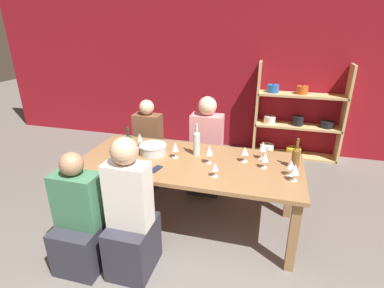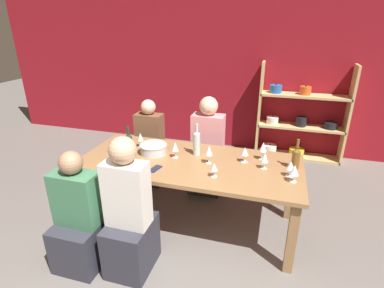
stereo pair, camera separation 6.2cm
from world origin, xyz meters
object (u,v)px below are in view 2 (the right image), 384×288
object	(u,v)px
wine_glass_white_c	(291,166)
wine_glass_red_c	(209,151)
person_far_b	(151,152)
dining_table	(189,168)
shelf_unit	(298,122)
wine_bottle_amber	(296,158)
person_near_b	(130,223)
wine_glass_white_d	(116,159)
person_near_a	(81,224)
person_far_a	(208,156)
wine_bottle_green	(197,142)
wine_glass_white_a	(294,171)
wine_glass_red_a	(175,147)
wine_glass_red_b	(214,167)
wine_glass_empty_b	(265,158)
wine_glass_white_b	(140,137)
cell_phone	(155,169)
wine_bottle_dark	(129,146)
wine_glass_empty_a	(245,152)
mixing_bowl	(154,148)
wine_glass_empty_c	(263,147)

from	to	relation	value
wine_glass_white_c	wine_glass_red_c	world-z (taller)	wine_glass_red_c
person_far_b	dining_table	bearing A→B (deg)	135.04
shelf_unit	wine_bottle_amber	size ratio (longest dim) A/B	5.01
wine_glass_red_c	person_near_b	bearing A→B (deg)	-123.42
wine_glass_white_d	person_near_b	size ratio (longest dim) A/B	0.14
person_near_a	person_far_a	size ratio (longest dim) A/B	0.89
wine_bottle_green	person_near_a	distance (m)	1.36
shelf_unit	wine_bottle_amber	world-z (taller)	shelf_unit
wine_glass_white_a	wine_glass_red_a	distance (m)	1.19
shelf_unit	wine_glass_red_b	xyz separation A→B (m)	(-0.83, -2.42, 0.26)
shelf_unit	wine_glass_empty_b	distance (m)	2.18
wine_glass_white_a	person_near_a	bearing A→B (deg)	-159.34
person_far_a	wine_glass_white_d	bearing A→B (deg)	63.34
wine_bottle_amber	wine_glass_white_b	bearing A→B (deg)	177.59
wine_bottle_green	wine_glass_red_b	distance (m)	0.51
wine_glass_red_a	cell_phone	distance (m)	0.34
wine_glass_red_a	wine_glass_empty_b	distance (m)	0.91
wine_bottle_dark	wine_glass_white_a	world-z (taller)	wine_bottle_dark
wine_bottle_amber	person_far_a	world-z (taller)	person_far_a
shelf_unit	wine_glass_empty_a	distance (m)	2.14
wine_bottle_dark	wine_glass_white_d	distance (m)	0.30
mixing_bowl	person_near_a	distance (m)	1.04
wine_glass_red_c	person_far_b	bearing A→B (deg)	141.77
dining_table	wine_glass_red_b	bearing A→B (deg)	-38.52
wine_glass_white_b	person_near_b	size ratio (longest dim) A/B	0.13
wine_glass_white_b	wine_glass_white_c	size ratio (longest dim) A/B	1.10
wine_glass_red_a	person_near_b	size ratio (longest dim) A/B	0.14
wine_glass_empty_a	wine_glass_empty_b	bearing A→B (deg)	-24.47
wine_glass_empty_b	wine_glass_empty_c	world-z (taller)	wine_glass_empty_c
wine_bottle_green	wine_glass_red_a	size ratio (longest dim) A/B	2.04
wine_bottle_green	dining_table	bearing A→B (deg)	-99.42
wine_glass_white_d	cell_phone	distance (m)	0.38
wine_glass_empty_a	person_near_b	distance (m)	1.30
wine_bottle_green	person_near_b	bearing A→B (deg)	-109.63
wine_bottle_green	wine_glass_red_c	size ratio (longest dim) A/B	1.83
wine_glass_red_c	person_far_a	xyz separation A→B (m)	(-0.20, 0.79, -0.43)
wine_glass_empty_a	person_near_b	world-z (taller)	person_near_b
wine_bottle_dark	person_far_a	size ratio (longest dim) A/B	0.28
wine_glass_empty_b	wine_glass_white_b	bearing A→B (deg)	173.55
wine_bottle_amber	wine_glass_red_c	size ratio (longest dim) A/B	1.58
person_near_a	wine_bottle_dark	bearing A→B (deg)	78.01
wine_bottle_dark	wine_glass_white_b	bearing A→B (deg)	94.04
wine_glass_empty_a	wine_glass_white_a	xyz separation A→B (m)	(0.47, -0.28, -0.00)
wine_glass_empty_b	person_far_b	size ratio (longest dim) A/B	0.14
wine_glass_red_b	wine_glass_empty_c	world-z (taller)	wine_glass_empty_c
wine_bottle_amber	wine_glass_white_d	xyz separation A→B (m)	(-1.63, -0.54, 0.01)
wine_glass_white_a	wine_glass_red_b	distance (m)	0.71
wine_bottle_dark	wine_glass_white_d	bearing A→B (deg)	-86.85
person_far_a	person_far_b	bearing A→B (deg)	0.49
wine_glass_white_a	person_near_a	xyz separation A→B (m)	(-1.78, -0.67, -0.46)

